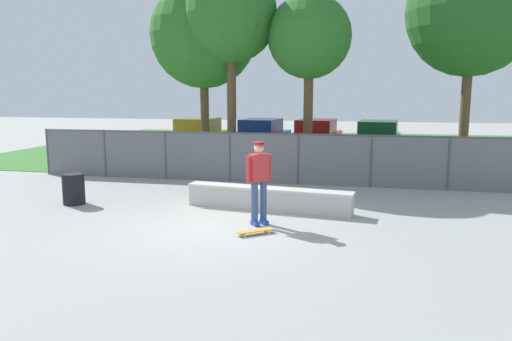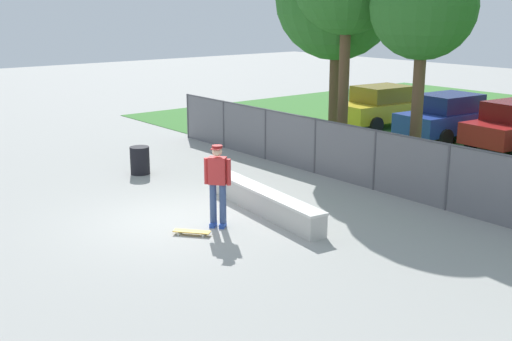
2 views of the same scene
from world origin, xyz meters
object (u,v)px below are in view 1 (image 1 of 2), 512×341
at_px(skateboard, 255,231).
at_px(tree_far, 472,12).
at_px(car_yellow, 199,135).
at_px(trash_bin, 74,189).
at_px(car_red, 316,137).
at_px(tree_near_right, 231,17).
at_px(car_blue, 262,136).
at_px(tree_mid, 309,38).
at_px(tree_near_left, 203,35).
at_px(skateboarder, 259,179).
at_px(car_green, 378,139).
at_px(concrete_ledge, 268,199).

relative_size(skateboard, tree_far, 0.10).
xyz_separation_m(car_yellow, trash_bin, (0.46, -11.33, -0.44)).
bearing_deg(car_red, trash_bin, -114.33).
distance_m(tree_near_right, car_blue, 7.45).
height_order(car_yellow, trash_bin, car_yellow).
xyz_separation_m(tree_far, car_red, (-5.45, 5.08, -4.65)).
distance_m(skateboard, trash_bin, 5.49).
bearing_deg(tree_mid, tree_far, 10.44).
height_order(skateboard, tree_near_left, tree_near_left).
xyz_separation_m(skateboarder, tree_far, (5.52, 7.39, 4.45)).
distance_m(skateboard, tree_near_right, 9.25).
height_order(tree_far, car_green, tree_far).
distance_m(concrete_ledge, tree_near_left, 8.37).
relative_size(skateboard, tree_near_left, 0.11).
height_order(tree_near_left, car_yellow, tree_near_left).
bearing_deg(tree_far, car_blue, 148.88).
bearing_deg(car_red, skateboard, -90.00).
height_order(skateboard, car_yellow, car_yellow).
height_order(skateboard, tree_far, tree_far).
xyz_separation_m(skateboarder, tree_near_right, (-2.35, 6.37, 4.42)).
bearing_deg(car_blue, skateboard, -78.83).
distance_m(tree_near_right, tree_mid, 2.79).
relative_size(tree_near_left, car_red, 1.59).
relative_size(skateboard, car_red, 0.17).
bearing_deg(tree_mid, car_yellow, 135.68).
distance_m(tree_near_right, car_green, 8.91).
height_order(concrete_ledge, tree_mid, tree_mid).
bearing_deg(car_blue, tree_mid, -64.03).
bearing_deg(tree_mid, skateboard, -92.07).
xyz_separation_m(car_red, car_green, (2.78, -0.53, 0.00)).
bearing_deg(tree_near_left, tree_mid, -12.58).
distance_m(concrete_ledge, tree_mid, 6.70).
height_order(concrete_ledge, skateboarder, skateboarder).
bearing_deg(car_yellow, tree_far, -23.54).
height_order(car_green, trash_bin, car_green).
bearing_deg(tree_near_left, trash_bin, -103.06).
relative_size(skateboard, trash_bin, 0.93).
height_order(skateboarder, trash_bin, skateboarder).
bearing_deg(concrete_ledge, trash_bin, -174.50).
relative_size(tree_near_left, car_yellow, 1.59).
relative_size(concrete_ledge, trash_bin, 5.28).
relative_size(tree_near_left, trash_bin, 8.63).
height_order(tree_near_right, tree_far, tree_far).
distance_m(concrete_ledge, car_blue, 11.11).
xyz_separation_m(skateboarder, trash_bin, (-5.15, 0.91, -0.63)).
relative_size(tree_near_right, car_yellow, 1.63).
relative_size(car_blue, car_red, 1.00).
xyz_separation_m(tree_near_left, car_green, (6.52, 4.62, -4.13)).
bearing_deg(car_yellow, tree_mid, -44.32).
xyz_separation_m(skateboarder, car_blue, (-2.49, 12.22, -0.19)).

